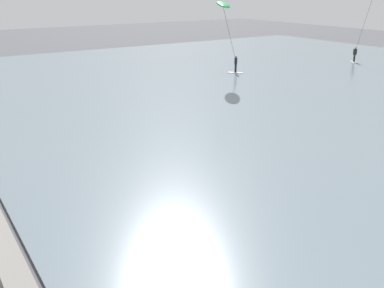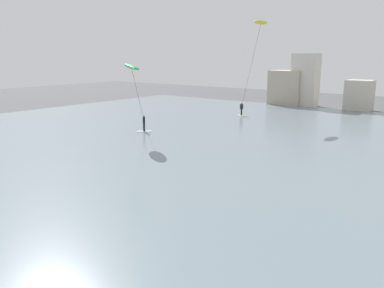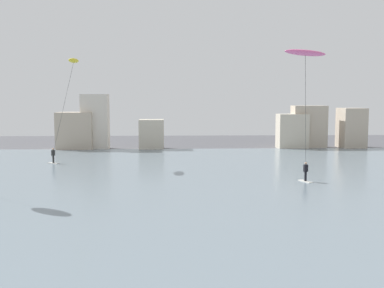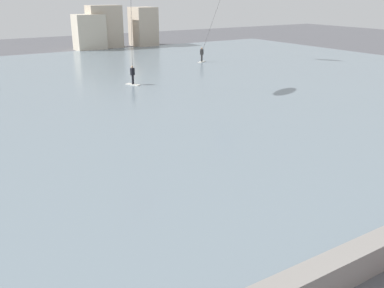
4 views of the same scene
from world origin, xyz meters
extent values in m
cube|color=slate|center=(0.00, 30.86, 0.05)|extent=(84.00, 52.00, 0.10)
cube|color=#B7A893|center=(-17.40, 57.82, 2.56)|extent=(4.92, 3.67, 5.12)
cube|color=beige|center=(-14.74, 57.81, 3.79)|extent=(3.69, 2.33, 7.58)
cube|color=beige|center=(-6.96, 57.53, 2.05)|extent=(3.36, 2.81, 4.10)
cube|color=silver|center=(-18.94, 28.56, 0.13)|extent=(1.33, 1.26, 0.06)
cylinder|color=#191E33|center=(-18.94, 28.56, 0.55)|extent=(0.20, 0.20, 0.78)
cube|color=#191E33|center=(-18.94, 28.56, 1.24)|extent=(0.39, 0.40, 0.60)
sphere|color=tan|center=(-18.94, 28.56, 1.65)|extent=(0.20, 0.20, 0.20)
cylinder|color=#333333|center=(-18.29, 27.24, 3.71)|extent=(1.33, 2.68, 5.04)
ellipsoid|color=green|center=(-17.64, 25.91, 6.37)|extent=(3.77, 3.09, 0.86)
cube|color=silver|center=(-16.73, 43.22, 0.13)|extent=(1.39, 1.18, 0.06)
cylinder|color=black|center=(-16.73, 43.22, 0.55)|extent=(0.20, 0.20, 0.78)
cube|color=black|center=(-16.73, 43.22, 1.24)|extent=(0.38, 0.40, 0.60)
sphere|color=tan|center=(-16.73, 43.22, 1.65)|extent=(0.20, 0.20, 0.20)
cylinder|color=#333333|center=(-15.46, 42.90, 5.97)|extent=(2.58, 0.65, 9.57)
ellipsoid|color=yellow|center=(-14.18, 42.59, 10.90)|extent=(1.06, 2.49, 0.62)
camera|label=1|loc=(12.44, 2.96, 7.69)|focal=39.90mm
camera|label=2|loc=(7.72, 1.40, 7.35)|focal=37.15mm
camera|label=3|loc=(-3.81, -5.37, 7.05)|focal=42.53mm
camera|label=4|loc=(-8.26, -2.00, 7.59)|focal=40.07mm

